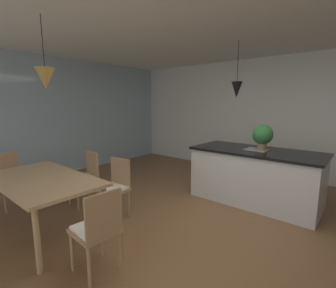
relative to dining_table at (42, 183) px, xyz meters
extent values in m
cube|color=brown|center=(1.62, 1.32, -0.68)|extent=(10.00, 8.40, 0.04)
cube|color=white|center=(1.62, 1.32, 2.10)|extent=(10.00, 8.40, 0.12)
cube|color=white|center=(1.62, 4.58, 0.69)|extent=(10.00, 0.12, 2.70)
cube|color=#9EB7C6|center=(-2.44, 1.32, 0.69)|extent=(0.06, 8.40, 2.70)
cube|color=tan|center=(0.00, 0.00, 0.05)|extent=(1.71, 0.94, 0.04)
cylinder|color=tan|center=(-0.78, 0.39, -0.31)|extent=(0.06, 0.06, 0.71)
cylinder|color=tan|center=(0.78, 0.39, -0.31)|extent=(0.06, 0.06, 0.71)
cylinder|color=tan|center=(0.78, -0.39, -0.31)|extent=(0.06, 0.06, 0.71)
cube|color=#A87F56|center=(1.18, 0.00, -0.23)|extent=(0.42, 0.42, 0.04)
cube|color=white|center=(1.18, 0.00, -0.20)|extent=(0.38, 0.38, 0.03)
cube|color=#A87F56|center=(1.36, -0.01, 0.00)|extent=(0.05, 0.38, 0.42)
cylinder|color=#A87F56|center=(1.00, -0.16, -0.46)|extent=(0.04, 0.04, 0.41)
cylinder|color=#A87F56|center=(1.02, 0.18, -0.46)|extent=(0.04, 0.04, 0.41)
cylinder|color=#A87F56|center=(1.34, -0.18, -0.46)|extent=(0.04, 0.04, 0.41)
cylinder|color=#A87F56|center=(1.36, 0.16, -0.46)|extent=(0.04, 0.04, 0.41)
cube|color=#A87F56|center=(-1.18, 0.00, -0.23)|extent=(0.42, 0.42, 0.04)
cube|color=white|center=(-1.18, 0.00, -0.20)|extent=(0.38, 0.38, 0.03)
cube|color=#A87F56|center=(-1.36, -0.01, 0.00)|extent=(0.05, 0.38, 0.42)
cylinder|color=#A87F56|center=(-1.02, 0.18, -0.46)|extent=(0.04, 0.04, 0.41)
cylinder|color=#A87F56|center=(-1.00, -0.16, -0.46)|extent=(0.04, 0.04, 0.41)
cylinder|color=#A87F56|center=(-1.36, 0.16, -0.46)|extent=(0.04, 0.04, 0.41)
cube|color=#A87F56|center=(0.39, 0.79, -0.23)|extent=(0.43, 0.43, 0.04)
cube|color=white|center=(0.39, 0.79, -0.20)|extent=(0.39, 0.39, 0.03)
cube|color=#A87F56|center=(0.37, 0.97, 0.00)|extent=(0.38, 0.06, 0.42)
cylinder|color=#A87F56|center=(0.57, 0.63, -0.46)|extent=(0.04, 0.04, 0.41)
cylinder|color=#A87F56|center=(0.23, 0.61, -0.46)|extent=(0.04, 0.04, 0.41)
cylinder|color=#A87F56|center=(0.54, 0.97, -0.46)|extent=(0.04, 0.04, 0.41)
cylinder|color=#A87F56|center=(0.20, 0.95, -0.46)|extent=(0.04, 0.04, 0.41)
cube|color=#A87F56|center=(-0.39, 0.79, -0.23)|extent=(0.44, 0.44, 0.04)
cube|color=white|center=(-0.39, 0.79, -0.20)|extent=(0.39, 0.39, 0.03)
cube|color=#A87F56|center=(-0.37, 0.97, 0.00)|extent=(0.38, 0.07, 0.42)
cylinder|color=#A87F56|center=(-0.23, 0.61, -0.46)|extent=(0.04, 0.04, 0.41)
cylinder|color=#A87F56|center=(-0.57, 0.64, -0.46)|extent=(0.04, 0.04, 0.41)
cylinder|color=#A87F56|center=(-0.20, 0.94, -0.46)|extent=(0.04, 0.04, 0.41)
cylinder|color=#A87F56|center=(-0.54, 0.98, -0.46)|extent=(0.04, 0.04, 0.41)
cube|color=silver|center=(1.73, 2.75, -0.22)|extent=(2.00, 0.91, 0.88)
cube|color=black|center=(1.73, 2.75, 0.22)|extent=(2.06, 0.97, 0.04)
cube|color=gray|center=(1.73, 2.75, 0.24)|extent=(0.36, 0.30, 0.01)
cylinder|color=black|center=(0.06, 0.13, 1.73)|extent=(0.01, 0.01, 0.61)
cone|color=olive|center=(0.06, 0.13, 1.30)|extent=(0.23, 0.23, 0.26)
cylinder|color=black|center=(1.33, 2.75, 1.70)|extent=(0.01, 0.01, 0.67)
cone|color=black|center=(1.33, 2.75, 1.23)|extent=(0.18, 0.18, 0.27)
cylinder|color=#8C664C|center=(1.81, 2.75, 0.30)|extent=(0.15, 0.15, 0.13)
sphere|color=#2D6B33|center=(1.81, 2.75, 0.50)|extent=(0.33, 0.33, 0.33)
camera|label=1|loc=(3.15, -1.22, 1.01)|focal=25.80mm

